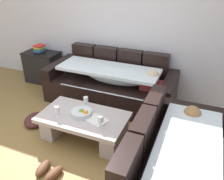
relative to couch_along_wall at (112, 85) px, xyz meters
name	(u,v)px	position (x,y,z in m)	size (l,w,h in m)	color
ground_plane	(50,157)	(-0.19, -1.62, -0.33)	(14.00, 14.00, 0.00)	olive
back_wall	(114,19)	(-0.19, 0.53, 1.02)	(9.00, 0.10, 2.70)	silver
couch_along_wall	(112,85)	(0.00, 0.00, 0.00)	(2.22, 0.92, 0.88)	black
couch_near_window	(174,168)	(1.33, -1.53, 0.00)	(0.92, 1.89, 0.88)	black
coffee_table	(84,124)	(0.03, -1.10, -0.09)	(1.20, 0.68, 0.38)	#B8ACAC
fruit_bowl	(82,113)	(0.01, -1.10, 0.09)	(0.28, 0.28, 0.10)	silver
wine_glass_near_left	(57,110)	(-0.27, -1.26, 0.16)	(0.07, 0.07, 0.17)	silver
wine_glass_near_right	(101,120)	(0.36, -1.24, 0.16)	(0.07, 0.07, 0.17)	silver
wine_glass_far_back	(86,100)	(-0.03, -0.90, 0.16)	(0.07, 0.07, 0.17)	silver
open_magazine	(97,120)	(0.25, -1.13, 0.05)	(0.28, 0.21, 0.01)	white
side_cabinet	(43,67)	(-1.65, 0.23, -0.01)	(0.72, 0.44, 0.64)	black
book_stack_on_cabinet	(39,49)	(-1.67, 0.23, 0.38)	(0.19, 0.22, 0.16)	black
pair_of_shoes	(48,171)	(-0.05, -1.85, -0.29)	(0.33, 0.30, 0.09)	#59331E
crumpled_garment	(35,120)	(-0.86, -1.08, -0.27)	(0.40, 0.32, 0.12)	#4C2323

